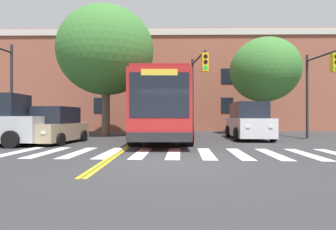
# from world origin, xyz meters

# --- Properties ---
(ground_plane) EXTENTS (120.00, 120.00, 0.00)m
(ground_plane) POSITION_xyz_m (0.00, 0.00, 0.00)
(ground_plane) COLOR #38383A
(crosswalk) EXTENTS (12.54, 3.54, 0.01)m
(crosswalk) POSITION_xyz_m (0.29, 2.08, 0.00)
(crosswalk) COLOR white
(crosswalk) RESTS_ON ground
(lane_line_yellow_inner) EXTENTS (0.12, 36.00, 0.01)m
(lane_line_yellow_inner) POSITION_xyz_m (-1.86, 16.08, 0.00)
(lane_line_yellow_inner) COLOR gold
(lane_line_yellow_inner) RESTS_ON ground
(lane_line_yellow_outer) EXTENTS (0.12, 36.00, 0.01)m
(lane_line_yellow_outer) POSITION_xyz_m (-1.70, 16.08, 0.00)
(lane_line_yellow_outer) COLOR gold
(lane_line_yellow_outer) RESTS_ON ground
(city_bus) EXTENTS (3.07, 11.21, 3.43)m
(city_bus) POSITION_xyz_m (-0.33, 7.84, 1.85)
(city_bus) COLOR #B22323
(city_bus) RESTS_ON ground
(car_tan_near_lane) EXTENTS (2.38, 3.87, 1.85)m
(car_tan_near_lane) POSITION_xyz_m (-5.66, 5.63, 0.84)
(car_tan_near_lane) COLOR tan
(car_tan_near_lane) RESTS_ON ground
(car_white_far_lane) EXTENTS (2.37, 4.82, 2.20)m
(car_white_far_lane) POSITION_xyz_m (4.80, 8.12, 1.04)
(car_white_far_lane) COLOR white
(car_white_far_lane) RESTS_ON ground
(car_black_behind_bus) EXTENTS (2.42, 4.62, 1.79)m
(car_black_behind_bus) POSITION_xyz_m (-1.53, 17.07, 0.81)
(car_black_behind_bus) COLOR black
(car_black_behind_bus) RESTS_ON ground
(traffic_light_near_corner) EXTENTS (0.49, 2.63, 5.20)m
(traffic_light_near_corner) POSITION_xyz_m (8.78, 7.79, 3.48)
(traffic_light_near_corner) COLOR #28282D
(traffic_light_near_corner) RESTS_ON ground
(traffic_light_overhead) EXTENTS (0.66, 3.70, 5.21)m
(traffic_light_overhead) POSITION_xyz_m (1.79, 8.41, 3.56)
(traffic_light_overhead) COLOR #28282D
(traffic_light_overhead) RESTS_ON ground
(street_tree_curbside_large) EXTENTS (6.26, 6.52, 7.04)m
(street_tree_curbside_large) POSITION_xyz_m (6.93, 11.42, 4.69)
(street_tree_curbside_large) COLOR #4C3D2D
(street_tree_curbside_large) RESTS_ON ground
(street_tree_curbside_small) EXTENTS (8.96, 8.88, 8.85)m
(street_tree_curbside_small) POSITION_xyz_m (-4.29, 10.21, 5.82)
(street_tree_curbside_small) COLOR brown
(street_tree_curbside_small) RESTS_ON ground
(building_facade) EXTENTS (43.87, 6.66, 9.50)m
(building_facade) POSITION_xyz_m (-0.56, 19.62, 4.76)
(building_facade) COLOR #9E5642
(building_facade) RESTS_ON ground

